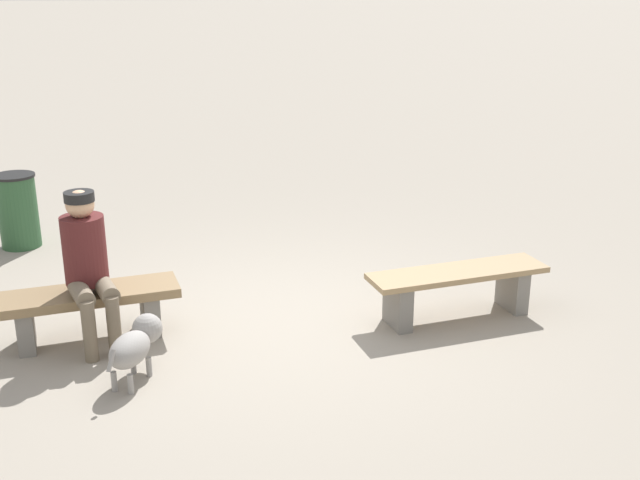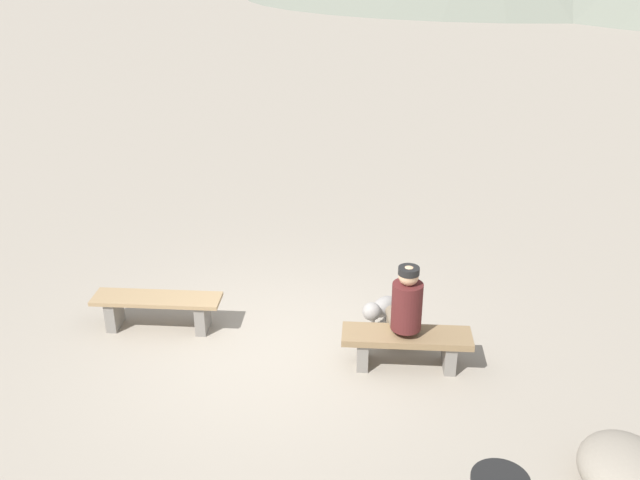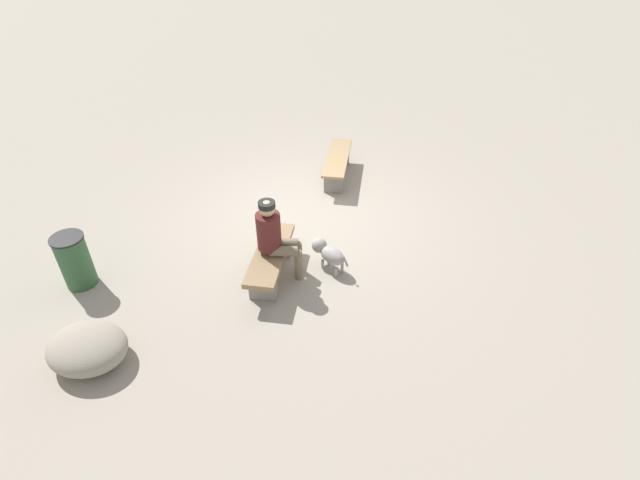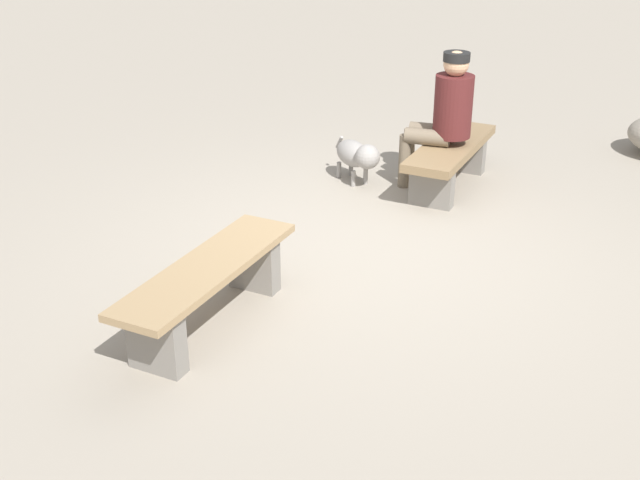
# 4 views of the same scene
# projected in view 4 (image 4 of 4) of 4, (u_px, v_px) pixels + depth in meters

# --- Properties ---
(ground) EXTENTS (210.00, 210.00, 0.06)m
(ground) POSITION_uv_depth(u_px,v_px,m) (361.00, 252.00, 6.46)
(ground) COLOR #9E9384
(bench_left) EXTENTS (1.68, 0.80, 0.45)m
(bench_left) POSITION_uv_depth(u_px,v_px,m) (209.00, 284.00, 5.25)
(bench_left) COLOR gray
(bench_left) RESTS_ON ground
(bench_right) EXTENTS (1.57, 0.80, 0.44)m
(bench_right) POSITION_uv_depth(u_px,v_px,m) (450.00, 157.00, 7.55)
(bench_right) COLOR gray
(bench_right) RESTS_ON ground
(seated_person) EXTENTS (0.49, 0.65, 1.30)m
(seated_person) POSITION_uv_depth(u_px,v_px,m) (445.00, 110.00, 7.37)
(seated_person) COLOR #511E1E
(seated_person) RESTS_ON ground
(dog) EXTENTS (0.42, 0.67, 0.45)m
(dog) POSITION_uv_depth(u_px,v_px,m) (357.00, 155.00, 7.65)
(dog) COLOR gray
(dog) RESTS_ON ground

